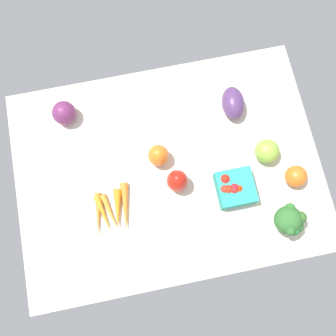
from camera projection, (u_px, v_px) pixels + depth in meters
The scene contains 10 objects.
tablecloth at pixel (168, 170), 131.38cm from camera, with size 104.00×76.00×2.00cm, color beige.
broccoli_head at pixel (290, 220), 119.06cm from camera, with size 9.96×10.07×11.89cm.
red_onion_near_basket at pixel (64, 113), 130.90cm from camera, with size 8.17×8.17×8.17cm, color #6E2A5B.
heirloom_tomato_green at pixel (267, 151), 127.65cm from camera, with size 8.21×8.21×8.21cm, color #8FBF3F.
eggplant at pixel (233, 103), 132.01cm from camera, with size 11.86×7.71×7.71cm, color #533467.
heirloom_tomato_orange at pixel (296, 176), 126.10cm from camera, with size 7.31×7.31×7.31cm, color orange.
bell_pepper_orange at pixel (158, 155), 126.88cm from camera, with size 6.98×6.98×9.05cm, color orange.
berry_basket at pixel (234, 188), 125.64cm from camera, with size 11.99×11.99×6.81cm.
carrot_bunch at pixel (114, 211), 125.79cm from camera, with size 13.75×16.58×2.84cm.
bell_pepper_red at pixel (177, 181), 124.16cm from camera, with size 6.91×6.91×10.40cm, color red.
Camera 1 is at (-6.01, -29.54, 128.87)cm, focal length 40.68 mm.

